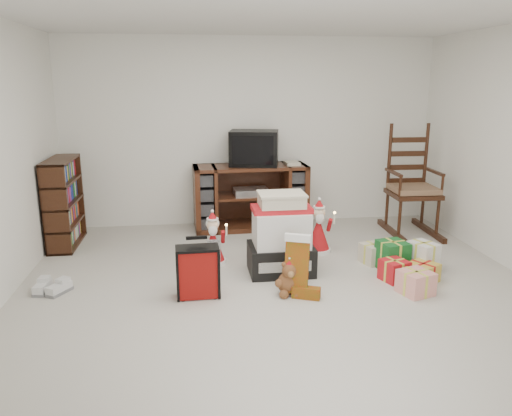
{
  "coord_description": "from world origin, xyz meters",
  "views": [
    {
      "loc": [
        -0.8,
        -4.23,
        1.95
      ],
      "look_at": [
        -0.17,
        0.6,
        0.69
      ],
      "focal_mm": 35.0,
      "sensor_mm": 36.0,
      "label": 1
    }
  ],
  "objects_px": {
    "red_suitcase": "(198,272)",
    "mrs_claus_figurine": "(213,243)",
    "sneaker_pair": "(51,288)",
    "gift_cluster": "(403,262)",
    "gift_pile": "(281,239)",
    "teddy_bear": "(289,280)",
    "crt_television": "(254,148)",
    "bookshelf": "(64,204)",
    "santa_figurine": "(318,232)",
    "tv_stand": "(250,197)",
    "rocking_chair": "(410,195)"
  },
  "relations": [
    {
      "from": "rocking_chair",
      "to": "mrs_claus_figurine",
      "type": "distance_m",
      "value": 2.74
    },
    {
      "from": "sneaker_pair",
      "to": "tv_stand",
      "type": "bearing_deg",
      "value": 56.97
    },
    {
      "from": "red_suitcase",
      "to": "teddy_bear",
      "type": "relative_size",
      "value": 1.78
    },
    {
      "from": "gift_pile",
      "to": "teddy_bear",
      "type": "relative_size",
      "value": 2.61
    },
    {
      "from": "red_suitcase",
      "to": "santa_figurine",
      "type": "distance_m",
      "value": 1.77
    },
    {
      "from": "rocking_chair",
      "to": "sneaker_pair",
      "type": "relative_size",
      "value": 4.18
    },
    {
      "from": "santa_figurine",
      "to": "mrs_claus_figurine",
      "type": "distance_m",
      "value": 1.25
    },
    {
      "from": "crt_television",
      "to": "red_suitcase",
      "type": "bearing_deg",
      "value": -98.43
    },
    {
      "from": "gift_pile",
      "to": "gift_cluster",
      "type": "xyz_separation_m",
      "value": [
        1.24,
        -0.19,
        -0.24
      ]
    },
    {
      "from": "teddy_bear",
      "to": "gift_pile",
      "type": "bearing_deg",
      "value": 87.83
    },
    {
      "from": "red_suitcase",
      "to": "mrs_claus_figurine",
      "type": "relative_size",
      "value": 0.96
    },
    {
      "from": "sneaker_pair",
      "to": "gift_pile",
      "type": "bearing_deg",
      "value": 21.28
    },
    {
      "from": "teddy_bear",
      "to": "gift_cluster",
      "type": "distance_m",
      "value": 1.31
    },
    {
      "from": "red_suitcase",
      "to": "mrs_claus_figurine",
      "type": "bearing_deg",
      "value": 76.53
    },
    {
      "from": "santa_figurine",
      "to": "sneaker_pair",
      "type": "xyz_separation_m",
      "value": [
        -2.78,
        -0.81,
        -0.2
      ]
    },
    {
      "from": "tv_stand",
      "to": "santa_figurine",
      "type": "distance_m",
      "value": 1.27
    },
    {
      "from": "tv_stand",
      "to": "sneaker_pair",
      "type": "height_order",
      "value": "tv_stand"
    },
    {
      "from": "tv_stand",
      "to": "rocking_chair",
      "type": "height_order",
      "value": "rocking_chair"
    },
    {
      "from": "teddy_bear",
      "to": "crt_television",
      "type": "relative_size",
      "value": 0.46
    },
    {
      "from": "rocking_chair",
      "to": "gift_pile",
      "type": "relative_size",
      "value": 1.76
    },
    {
      "from": "teddy_bear",
      "to": "mrs_claus_figurine",
      "type": "distance_m",
      "value": 1.13
    },
    {
      "from": "mrs_claus_figurine",
      "to": "gift_pile",
      "type": "bearing_deg",
      "value": -27.93
    },
    {
      "from": "tv_stand",
      "to": "sneaker_pair",
      "type": "xyz_separation_m",
      "value": [
        -2.11,
        -1.87,
        -0.38
      ]
    },
    {
      "from": "teddy_bear",
      "to": "mrs_claus_figurine",
      "type": "xyz_separation_m",
      "value": [
        -0.66,
        0.91,
        0.09
      ]
    },
    {
      "from": "santa_figurine",
      "to": "sneaker_pair",
      "type": "height_order",
      "value": "santa_figurine"
    },
    {
      "from": "sneaker_pair",
      "to": "gift_cluster",
      "type": "distance_m",
      "value": 3.48
    },
    {
      "from": "tv_stand",
      "to": "mrs_claus_figurine",
      "type": "bearing_deg",
      "value": -116.36
    },
    {
      "from": "sneaker_pair",
      "to": "gift_cluster",
      "type": "relative_size",
      "value": 0.33
    },
    {
      "from": "gift_cluster",
      "to": "crt_television",
      "type": "xyz_separation_m",
      "value": [
        -1.31,
        1.83,
        0.95
      ]
    },
    {
      "from": "tv_stand",
      "to": "bookshelf",
      "type": "bearing_deg",
      "value": -172.45
    },
    {
      "from": "red_suitcase",
      "to": "sneaker_pair",
      "type": "xyz_separation_m",
      "value": [
        -1.38,
        0.27,
        -0.2
      ]
    },
    {
      "from": "red_suitcase",
      "to": "crt_television",
      "type": "xyz_separation_m",
      "value": [
        0.79,
        2.14,
        0.83
      ]
    },
    {
      "from": "bookshelf",
      "to": "sneaker_pair",
      "type": "distance_m",
      "value": 1.54
    },
    {
      "from": "sneaker_pair",
      "to": "rocking_chair",
      "type": "bearing_deg",
      "value": 34.33
    },
    {
      "from": "sneaker_pair",
      "to": "teddy_bear",
      "type": "bearing_deg",
      "value": 7.23
    },
    {
      "from": "red_suitcase",
      "to": "sneaker_pair",
      "type": "height_order",
      "value": "red_suitcase"
    },
    {
      "from": "rocking_chair",
      "to": "teddy_bear",
      "type": "relative_size",
      "value": 4.6
    },
    {
      "from": "tv_stand",
      "to": "santa_figurine",
      "type": "bearing_deg",
      "value": -60.71
    },
    {
      "from": "bookshelf",
      "to": "gift_pile",
      "type": "relative_size",
      "value": 1.27
    },
    {
      "from": "santa_figurine",
      "to": "gift_cluster",
      "type": "bearing_deg",
      "value": -47.81
    },
    {
      "from": "gift_pile",
      "to": "teddy_bear",
      "type": "height_order",
      "value": "gift_pile"
    },
    {
      "from": "red_suitcase",
      "to": "mrs_claus_figurine",
      "type": "distance_m",
      "value": 0.87
    },
    {
      "from": "red_suitcase",
      "to": "gift_pile",
      "type": "bearing_deg",
      "value": 28.14
    },
    {
      "from": "gift_pile",
      "to": "santa_figurine",
      "type": "bearing_deg",
      "value": 46.57
    },
    {
      "from": "mrs_claus_figurine",
      "to": "crt_television",
      "type": "xyz_separation_m",
      "value": [
        0.61,
        1.28,
        0.85
      ]
    },
    {
      "from": "bookshelf",
      "to": "teddy_bear",
      "type": "xyz_separation_m",
      "value": [
        2.39,
        -1.78,
        -0.37
      ]
    },
    {
      "from": "bookshelf",
      "to": "gift_cluster",
      "type": "height_order",
      "value": "bookshelf"
    },
    {
      "from": "rocking_chair",
      "to": "sneaker_pair",
      "type": "distance_m",
      "value": 4.41
    },
    {
      "from": "red_suitcase",
      "to": "teddy_bear",
      "type": "xyz_separation_m",
      "value": [
        0.84,
        -0.05,
        -0.1
      ]
    },
    {
      "from": "crt_television",
      "to": "gift_pile",
      "type": "bearing_deg",
      "value": -75.72
    }
  ]
}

